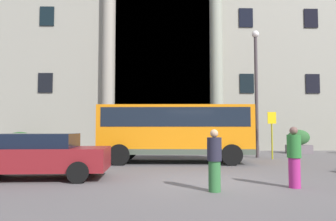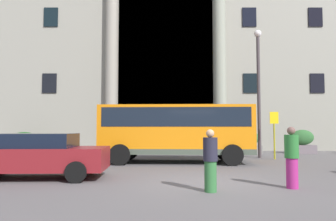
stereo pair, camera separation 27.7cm
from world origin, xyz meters
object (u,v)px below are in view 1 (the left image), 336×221
(pedestrian_man_red_shirt, at_px, (214,160))
(pedestrian_man_crossing, at_px, (294,157))
(orange_minibus, at_px, (175,128))
(parked_hatchback_near, at_px, (35,155))
(bus_stop_sign, at_px, (272,130))
(hedge_planter_east, at_px, (20,143))
(hedge_planter_entrance_left, at_px, (299,142))
(motorcycle_near_kerb, at_px, (47,157))
(lamppost_plaza_centre, at_px, (256,82))
(hedge_planter_entrance_right, at_px, (188,142))
(hedge_planter_far_east, at_px, (245,143))

(pedestrian_man_red_shirt, height_order, pedestrian_man_crossing, pedestrian_man_crossing)
(orange_minibus, distance_m, parked_hatchback_near, 6.60)
(orange_minibus, distance_m, pedestrian_man_crossing, 6.98)
(bus_stop_sign, relative_size, parked_hatchback_near, 0.53)
(hedge_planter_east, bearing_deg, pedestrian_man_crossing, -43.23)
(hedge_planter_entrance_left, bearing_deg, bus_stop_sign, -129.34)
(parked_hatchback_near, relative_size, motorcycle_near_kerb, 2.26)
(pedestrian_man_crossing, height_order, lamppost_plaza_centre, lamppost_plaza_centre)
(hedge_planter_entrance_left, distance_m, pedestrian_man_crossing, 12.54)
(parked_hatchback_near, bearing_deg, bus_stop_sign, 30.02)
(motorcycle_near_kerb, distance_m, pedestrian_man_red_shirt, 7.29)
(hedge_planter_entrance_right, height_order, lamppost_plaza_centre, lamppost_plaza_centre)
(hedge_planter_entrance_left, height_order, motorcycle_near_kerb, hedge_planter_entrance_left)
(hedge_planter_entrance_right, distance_m, pedestrian_man_red_shirt, 12.08)
(bus_stop_sign, height_order, parked_hatchback_near, bus_stop_sign)
(bus_stop_sign, bearing_deg, parked_hatchback_near, -147.74)
(pedestrian_man_crossing, bearing_deg, bus_stop_sign, 133.15)
(motorcycle_near_kerb, bearing_deg, orange_minibus, 26.49)
(hedge_planter_far_east, relative_size, parked_hatchback_near, 0.35)
(hedge_planter_east, bearing_deg, lamppost_plaza_centre, -11.93)
(orange_minibus, distance_m, bus_stop_sign, 5.24)
(hedge_planter_entrance_right, distance_m, motorcycle_near_kerb, 9.77)
(motorcycle_near_kerb, height_order, lamppost_plaza_centre, lamppost_plaza_centre)
(bus_stop_sign, relative_size, pedestrian_man_red_shirt, 1.57)
(hedge_planter_east, xyz_separation_m, hedge_planter_entrance_left, (17.59, -0.24, 0.07))
(lamppost_plaza_centre, bearing_deg, parked_hatchback_near, -142.47)
(hedge_planter_far_east, height_order, pedestrian_man_crossing, pedestrian_man_crossing)
(parked_hatchback_near, relative_size, pedestrian_man_red_shirt, 2.94)
(orange_minibus, bearing_deg, pedestrian_man_red_shirt, -82.20)
(hedge_planter_far_east, bearing_deg, pedestrian_man_crossing, -98.57)
(pedestrian_man_crossing, bearing_deg, hedge_planter_entrance_left, 124.41)
(orange_minibus, bearing_deg, motorcycle_near_kerb, -153.39)
(hedge_planter_entrance_right, relative_size, pedestrian_man_red_shirt, 1.16)
(orange_minibus, relative_size, pedestrian_man_crossing, 4.30)
(pedestrian_man_red_shirt, bearing_deg, hedge_planter_far_east, -22.15)
(hedge_planter_entrance_right, distance_m, pedestrian_man_crossing, 11.77)
(hedge_planter_far_east, xyz_separation_m, motorcycle_near_kerb, (-9.64, -7.22, -0.23))
(bus_stop_sign, height_order, hedge_planter_entrance_left, bus_stop_sign)
(hedge_planter_entrance_left, distance_m, pedestrian_man_red_shirt, 13.98)
(bus_stop_sign, xyz_separation_m, hedge_planter_entrance_left, (3.02, 3.68, -0.78))
(orange_minibus, height_order, parked_hatchback_near, orange_minibus)
(orange_minibus, relative_size, bus_stop_sign, 2.86)
(hedge_planter_far_east, bearing_deg, bus_stop_sign, -82.10)
(motorcycle_near_kerb, relative_size, pedestrian_man_red_shirt, 1.30)
(hedge_planter_east, distance_m, motorcycle_near_kerb, 8.84)
(motorcycle_near_kerb, relative_size, lamppost_plaza_centre, 0.29)
(hedge_planter_entrance_left, bearing_deg, hedge_planter_east, 179.21)
(hedge_planter_entrance_left, distance_m, motorcycle_near_kerb, 15.09)
(bus_stop_sign, bearing_deg, pedestrian_man_red_shirt, -118.15)
(parked_hatchback_near, xyz_separation_m, lamppost_plaza_centre, (9.14, 7.02, 3.37))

